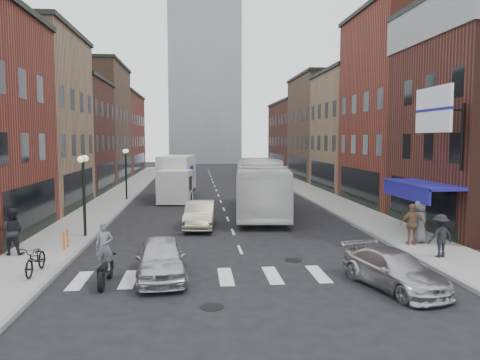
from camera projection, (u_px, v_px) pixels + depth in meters
name	position (u px, v px, depth m)	size (l,w,h in m)	color
ground	(242.00, 255.00, 19.82)	(160.00, 160.00, 0.00)	black
sidewalk_left	(121.00, 194.00, 40.82)	(3.00, 74.00, 0.15)	gray
sidewalk_right	(311.00, 192.00, 42.43)	(3.00, 74.00, 0.15)	gray
curb_left	(138.00, 195.00, 40.97)	(0.20, 74.00, 0.16)	gray
curb_right	(295.00, 193.00, 42.29)	(0.20, 74.00, 0.16)	gray
crosswalk_stripes	(251.00, 276.00, 16.84)	(12.00, 2.20, 0.01)	silver
bldg_left_mid_a	(2.00, 121.00, 31.74)	(10.30, 10.20, 12.30)	#8C694D
bldg_left_mid_b	(49.00, 136.00, 41.74)	(10.30, 10.20, 10.30)	#421F17
bldg_left_far_a	(79.00, 123.00, 52.51)	(10.30, 12.20, 13.30)	brown
bldg_left_far_b	(103.00, 133.00, 66.48)	(10.30, 16.20, 11.30)	maroon
bldg_right_mid_a	(425.00, 108.00, 34.48)	(10.30, 10.20, 14.30)	maroon
bldg_right_mid_b	(374.00, 131.00, 44.53)	(10.30, 10.20, 11.30)	#8C694D
bldg_right_far_a	(339.00, 128.00, 55.39)	(10.30, 12.20, 12.30)	brown
bldg_right_far_b	(310.00, 137.00, 69.36)	(10.30, 16.20, 10.30)	#421F17
awning_blue	(418.00, 186.00, 22.90)	(1.80, 5.00, 0.78)	navy
billboard_sign	(435.00, 111.00, 20.58)	(1.52, 3.00, 3.70)	black
distant_tower	(204.00, 39.00, 94.93)	(14.00, 14.00, 50.00)	#9399A0
streetlamp_near	(84.00, 180.00, 22.83)	(0.32, 1.22, 4.11)	black
streetlamp_far	(126.00, 164.00, 36.71)	(0.32, 1.22, 4.11)	black
bike_rack	(66.00, 240.00, 20.34)	(0.08, 0.68, 0.80)	#D8590C
box_truck	(176.00, 178.00, 37.83)	(3.14, 8.29, 3.49)	silver
motorcycle_rider	(105.00, 256.00, 15.70)	(0.62, 2.12, 2.16)	black
transit_bus	(260.00, 186.00, 30.86)	(3.00, 12.83, 3.57)	silver
sedan_left_near	(161.00, 258.00, 16.49)	(1.69, 4.21, 1.44)	silver
sedan_left_far	(200.00, 215.00, 25.81)	(1.55, 4.45, 1.47)	#B2AB90
curb_car	(394.00, 270.00, 15.40)	(1.72, 4.24, 1.23)	#B5B5BA
parked_bicycle	(36.00, 259.00, 16.60)	(0.68, 1.95, 1.03)	black
ped_left_solo	(12.00, 231.00, 19.28)	(0.95, 0.55, 1.95)	black
ped_right_a	(440.00, 236.00, 18.89)	(1.13, 0.56, 1.75)	black
ped_right_b	(412.00, 224.00, 21.06)	(1.09, 0.55, 1.87)	brown
ped_right_c	(420.00, 222.00, 21.48)	(0.96, 0.63, 1.97)	#5B5E62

